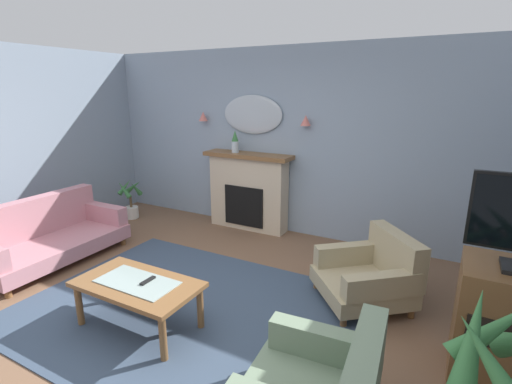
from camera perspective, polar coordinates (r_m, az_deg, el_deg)
The scene contains 13 objects.
floor at distance 3.73m, azimuth -12.05°, elevation -19.54°, with size 7.31×6.26×0.10m, color brown.
wall_back at distance 5.42m, azimuth 5.75°, elevation 7.44°, with size 7.31×0.10×2.65m, color #8C9EB2.
patterned_rug at distance 3.82m, azimuth -10.08°, elevation -17.45°, with size 3.20×2.40×0.01m, color #38475B.
fireplace at distance 5.65m, azimuth -1.21°, elevation 0.01°, with size 1.36×0.36×1.16m.
mantel_vase_left at distance 5.57m, azimuth -3.21°, elevation 7.63°, with size 0.11×0.11×0.33m.
wall_mirror at distance 5.58m, azimuth -0.55°, elevation 11.72°, with size 0.96×0.06×0.56m, color #B2BCC6.
wall_sconce_left at distance 6.00m, azimuth -8.05°, elevation 11.34°, with size 0.14×0.14×0.14m, color #D17066.
wall_sconce_right at distance 5.18m, azimuth 7.58°, elevation 10.75°, with size 0.14×0.14×0.14m, color #D17066.
coffee_table at distance 3.54m, azimuth -17.59°, elevation -13.76°, with size 1.10×0.60×0.45m.
tv_remote at distance 3.48m, azimuth -16.15°, elevation -12.89°, with size 0.04×0.16×0.02m, color black.
floral_couch at distance 5.32m, azimuth -29.28°, elevation -5.81°, with size 0.89×1.73×0.76m.
armchair_by_coffee_table at distance 3.95m, azimuth 17.17°, elevation -11.78°, with size 1.14×1.14×0.71m.
potted_plant_small_fern at distance 6.49m, azimuth -18.54°, elevation -1.28°, with size 0.36×0.36×0.66m.
Camera 1 is at (2.06, -2.28, 2.06)m, focal length 26.25 mm.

